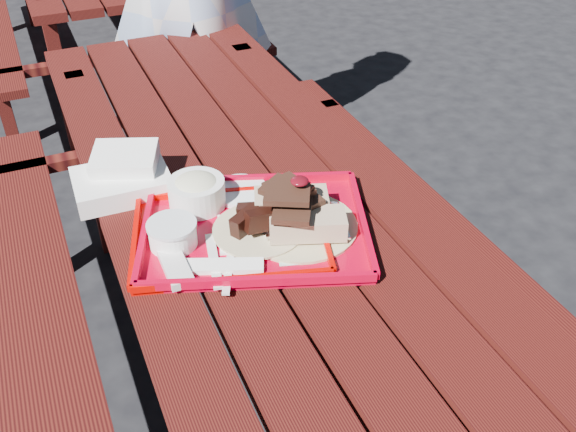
{
  "coord_description": "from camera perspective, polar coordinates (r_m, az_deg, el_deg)",
  "views": [
    {
      "loc": [
        -0.45,
        -1.17,
        1.64
      ],
      "look_at": [
        0.0,
        -0.15,
        0.82
      ],
      "focal_mm": 40.0,
      "sensor_mm": 36.0,
      "label": 1
    }
  ],
  "objects": [
    {
      "name": "picnic_table_near",
      "position": [
        1.66,
        -2.08,
        -4.42
      ],
      "size": [
        1.41,
        2.4,
        0.75
      ],
      "color": "#45120D",
      "rests_on": "ground"
    },
    {
      "name": "near_tray",
      "position": [
        1.45,
        -3.02,
        0.24
      ],
      "size": [
        0.6,
        0.53,
        0.16
      ],
      "color": "#B5001D",
      "rests_on": "picnic_table_near"
    },
    {
      "name": "white_cloth",
      "position": [
        1.62,
        -14.48,
        3.42
      ],
      "size": [
        0.23,
        0.2,
        0.09
      ],
      "color": "white",
      "rests_on": "picnic_table_near"
    },
    {
      "name": "far_tray",
      "position": [
        1.42,
        -5.52,
        -1.59
      ],
      "size": [
        0.49,
        0.43,
        0.07
      ],
      "color": "#BB0400",
      "rests_on": "picnic_table_near"
    },
    {
      "name": "ground",
      "position": [
        2.07,
        -1.74,
        -16.26
      ],
      "size": [
        60.0,
        60.0,
        0.0
      ],
      "primitive_type": "plane",
      "color": "black",
      "rests_on": "ground"
    }
  ]
}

